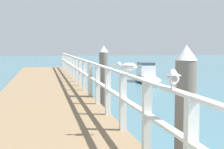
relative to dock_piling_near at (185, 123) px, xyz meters
The scene contains 7 objects.
pier_deck 10.31m from the dock_piling_near, 100.11° to the left, with size 3.01×27.22×0.48m, color #846B4C.
pier_railing 10.12m from the dock_piling_near, 92.15° to the left, with size 0.12×25.74×1.09m.
dock_piling_near is the anchor object (origin of this frame).
dock_piling_far 6.61m from the dock_piling_near, 90.00° to the left, with size 0.29×0.29×2.08m.
seagull_foreground 0.94m from the dock_piling_near, 124.00° to the right, with size 0.23×0.47×0.21m.
seagull_background 1.80m from the dock_piling_near, 103.38° to the left, with size 0.48×0.22×0.21m.
boat_2 16.44m from the dock_piling_near, 75.62° to the left, with size 1.66×4.42×1.12m.
Camera 1 is at (-0.04, -1.02, 2.06)m, focal length 58.59 mm.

